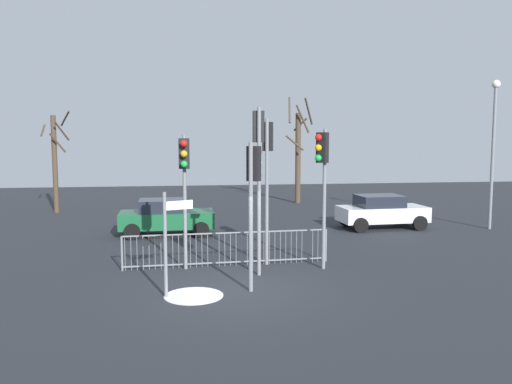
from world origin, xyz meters
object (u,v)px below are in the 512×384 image
(traffic_light_foreground_right, at_px, (268,158))
(bare_tree_left, at_px, (298,152))
(car_white_trailing, at_px, (381,211))
(car_green_far, at_px, (166,216))
(traffic_light_mid_left, at_px, (184,172))
(direction_sign_post, at_px, (168,238))
(traffic_light_foreground_left, at_px, (254,182))
(street_lamp, at_px, (494,138))
(bare_tree_centre, at_px, (55,161))
(traffic_light_mid_right, at_px, (259,153))
(traffic_light_rear_left, at_px, (322,167))

(traffic_light_foreground_right, bearing_deg, bare_tree_left, 90.78)
(car_white_trailing, bearing_deg, car_green_far, 178.48)
(car_white_trailing, bearing_deg, traffic_light_mid_left, -147.56)
(direction_sign_post, bearing_deg, traffic_light_foreground_left, -14.08)
(bare_tree_left, bearing_deg, street_lamp, -57.55)
(car_white_trailing, xyz_separation_m, bare_tree_centre, (-15.30, 6.96, 2.01))
(traffic_light_mid_left, distance_m, car_green_far, 6.34)
(traffic_light_foreground_left, xyz_separation_m, direction_sign_post, (-2.20, -0.32, -1.34))
(traffic_light_mid_left, bearing_deg, car_green_far, -81.59)
(traffic_light_mid_right, height_order, bare_tree_centre, bare_tree_centre)
(traffic_light_mid_left, relative_size, traffic_light_mid_right, 0.84)
(car_green_far, distance_m, bare_tree_centre, 9.56)
(bare_tree_centre, bearing_deg, traffic_light_rear_left, -51.70)
(traffic_light_foreground_right, relative_size, traffic_light_rear_left, 1.08)
(traffic_light_rear_left, bearing_deg, direction_sign_post, 67.79)
(traffic_light_rear_left, bearing_deg, bare_tree_left, -57.22)
(bare_tree_left, bearing_deg, bare_tree_centre, -170.82)
(bare_tree_centre, bearing_deg, street_lamp, -21.36)
(traffic_light_foreground_right, bearing_deg, traffic_light_foreground_left, -89.39)
(car_white_trailing, relative_size, bare_tree_centre, 0.72)
(traffic_light_rear_left, bearing_deg, traffic_light_mid_left, 35.50)
(street_lamp, bearing_deg, direction_sign_post, -149.88)
(traffic_light_foreground_left, height_order, traffic_light_mid_right, traffic_light_mid_right)
(traffic_light_foreground_right, bearing_deg, direction_sign_post, -117.09)
(traffic_light_rear_left, height_order, bare_tree_left, bare_tree_left)
(car_white_trailing, distance_m, bare_tree_centre, 16.93)
(car_green_far, bearing_deg, traffic_light_foreground_right, -59.52)
(traffic_light_mid_left, distance_m, traffic_light_foreground_left, 2.91)
(traffic_light_mid_right, relative_size, bare_tree_centre, 0.90)
(car_white_trailing, bearing_deg, traffic_light_foreground_right, -139.93)
(car_white_trailing, bearing_deg, traffic_light_foreground_left, -132.08)
(car_white_trailing, bearing_deg, street_lamp, -13.30)
(traffic_light_foreground_left, height_order, direction_sign_post, traffic_light_foreground_left)
(direction_sign_post, xyz_separation_m, bare_tree_centre, (-6.25, 15.74, 1.27))
(traffic_light_rear_left, distance_m, direction_sign_post, 5.24)
(traffic_light_mid_left, distance_m, traffic_light_rear_left, 4.11)
(car_white_trailing, height_order, car_green_far, same)
(car_white_trailing, bearing_deg, traffic_light_mid_right, -136.38)
(traffic_light_rear_left, relative_size, street_lamp, 0.66)
(traffic_light_foreground_right, height_order, direction_sign_post, traffic_light_foreground_right)
(traffic_light_mid_left, height_order, car_white_trailing, traffic_light_mid_left)
(traffic_light_foreground_left, xyz_separation_m, car_white_trailing, (6.84, 8.46, -2.08))
(traffic_light_rear_left, bearing_deg, traffic_light_foreground_right, 8.17)
(traffic_light_foreground_right, xyz_separation_m, traffic_light_mid_right, (-0.47, -1.24, 0.20))
(traffic_light_foreground_right, xyz_separation_m, bare_tree_left, (4.30, 14.80, -0.27))
(car_green_far, xyz_separation_m, street_lamp, (14.00, -0.58, 3.20))
(direction_sign_post, bearing_deg, car_green_far, 69.85)
(direction_sign_post, bearing_deg, bare_tree_centre, 89.41)
(bare_tree_left, bearing_deg, traffic_light_foreground_right, -106.21)
(traffic_light_rear_left, distance_m, traffic_light_mid_right, 2.01)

